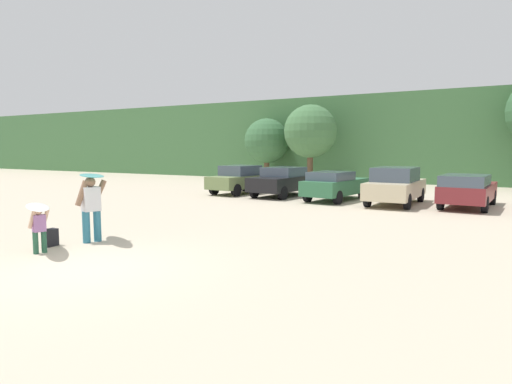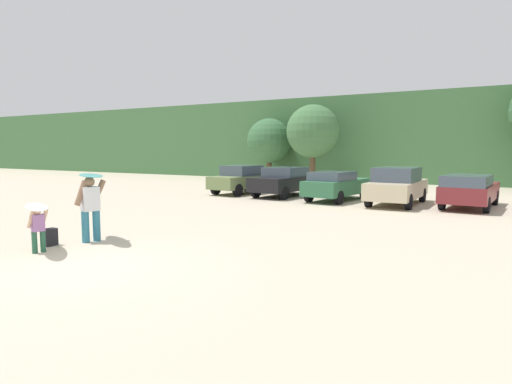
{
  "view_description": "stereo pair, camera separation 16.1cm",
  "coord_description": "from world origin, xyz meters",
  "views": [
    {
      "loc": [
        7.44,
        -6.04,
        2.51
      ],
      "look_at": [
        -0.11,
        7.38,
        0.99
      ],
      "focal_mm": 30.58,
      "sensor_mm": 36.0,
      "label": 1
    },
    {
      "loc": [
        7.58,
        -5.96,
        2.51
      ],
      "look_at": [
        -0.11,
        7.38,
        0.99
      ],
      "focal_mm": 30.58,
      "sensor_mm": 36.0,
      "label": 2
    }
  ],
  "objects": [
    {
      "name": "backpack_dropped",
      "position": [
        -2.64,
        1.02,
        0.22
      ],
      "size": [
        0.24,
        0.34,
        0.45
      ],
      "color": "black",
      "rests_on": "ground_plane"
    },
    {
      "name": "surfboard_white",
      "position": [
        -2.26,
        0.45,
        1.12
      ],
      "size": [
        1.85,
        1.42,
        0.12
      ],
      "rotation": [
        0.0,
        0.0,
        2.59
      ],
      "color": "white"
    },
    {
      "name": "tree_far_right",
      "position": [
        -9.07,
        25.08,
        3.15
      ],
      "size": [
        3.58,
        3.58,
        4.96
      ],
      "color": "brown",
      "rests_on": "ground_plane"
    },
    {
      "name": "person_adult",
      "position": [
        -2.11,
        1.9,
        1.0
      ],
      "size": [
        0.44,
        0.88,
        1.77
      ],
      "rotation": [
        0.0,
        0.0,
        2.84
      ],
      "color": "teal",
      "rests_on": "ground_plane"
    },
    {
      "name": "parked_car_maroon",
      "position": [
        6.25,
        14.53,
        0.78
      ],
      "size": [
        2.16,
        4.72,
        1.44
      ],
      "rotation": [
        0.0,
        0.0,
        1.5
      ],
      "color": "maroon",
      "rests_on": "ground_plane"
    },
    {
      "name": "parked_car_black",
      "position": [
        -2.65,
        14.81,
        0.81
      ],
      "size": [
        2.27,
        4.39,
        1.55
      ],
      "rotation": [
        0.0,
        0.0,
        1.48
      ],
      "color": "black",
      "rests_on": "ground_plane"
    },
    {
      "name": "person_child",
      "position": [
        -2.16,
        0.4,
        0.63
      ],
      "size": [
        0.28,
        0.52,
        1.11
      ],
      "rotation": [
        0.0,
        0.0,
        2.84
      ],
      "color": "#26593F",
      "rests_on": "ground_plane"
    },
    {
      "name": "surfboard_teal",
      "position": [
        -2.22,
        2.03,
        1.79
      ],
      "size": [
        1.85,
        1.31,
        0.08
      ],
      "rotation": [
        0.0,
        0.0,
        2.66
      ],
      "color": "teal"
    },
    {
      "name": "ground_plane",
      "position": [
        0.0,
        0.0,
        0.0
      ],
      "size": [
        120.0,
        120.0,
        0.0
      ],
      "primitive_type": "plane",
      "color": "beige"
    },
    {
      "name": "hillside_ridge",
      "position": [
        0.0,
        32.71,
        3.31
      ],
      "size": [
        108.0,
        12.0,
        6.62
      ],
      "primitive_type": "cube",
      "color": "#427042",
      "rests_on": "ground_plane"
    },
    {
      "name": "parked_car_olive_green",
      "position": [
        -5.36,
        14.94,
        0.82
      ],
      "size": [
        2.19,
        4.37,
        1.59
      ],
      "rotation": [
        0.0,
        0.0,
        1.46
      ],
      "color": "#6B7F4C",
      "rests_on": "ground_plane"
    },
    {
      "name": "parked_car_champagne",
      "position": [
        3.32,
        14.19,
        0.88
      ],
      "size": [
        1.95,
        4.71,
        1.69
      ],
      "rotation": [
        0.0,
        0.0,
        1.55
      ],
      "color": "beige",
      "rests_on": "ground_plane"
    },
    {
      "name": "parked_car_forest_green",
      "position": [
        0.43,
        14.29,
        0.76
      ],
      "size": [
        2.24,
        4.47,
        1.43
      ],
      "rotation": [
        0.0,
        0.0,
        1.45
      ],
      "color": "#2D6642",
      "rests_on": "ground_plane"
    },
    {
      "name": "tree_left",
      "position": [
        -4.87,
        24.01,
        3.79
      ],
      "size": [
        3.89,
        3.89,
        5.75
      ],
      "color": "brown",
      "rests_on": "ground_plane"
    }
  ]
}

